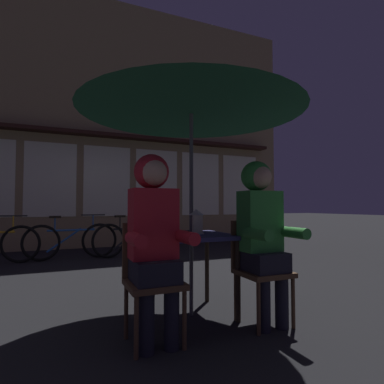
{
  "coord_description": "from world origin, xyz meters",
  "views": [
    {
      "loc": [
        -1.12,
        -2.66,
        1.0
      ],
      "look_at": [
        0.0,
        -0.02,
        1.13
      ],
      "focal_mm": 28.99,
      "sensor_mm": 36.0,
      "label": 1
    }
  ],
  "objects_px": {
    "patio_umbrella": "(191,94)",
    "book": "(182,232)",
    "person_left_hooded": "(154,227)",
    "cafe_table": "(191,245)",
    "bicycle_second": "(71,241)",
    "lantern": "(196,221)",
    "person_right_hooded": "(262,224)",
    "chair_left": "(152,274)",
    "chair_right": "(258,264)",
    "bicycle_third": "(133,238)"
  },
  "relations": [
    {
      "from": "patio_umbrella",
      "to": "book",
      "type": "height_order",
      "value": "patio_umbrella"
    },
    {
      "from": "patio_umbrella",
      "to": "book",
      "type": "xyz_separation_m",
      "value": [
        -0.05,
        0.09,
        -1.31
      ]
    },
    {
      "from": "person_left_hooded",
      "to": "book",
      "type": "xyz_separation_m",
      "value": [
        0.43,
        0.52,
        -0.09
      ]
    },
    {
      "from": "person_left_hooded",
      "to": "cafe_table",
      "type": "bearing_deg",
      "value": 41.57
    },
    {
      "from": "bicycle_second",
      "to": "book",
      "type": "relative_size",
      "value": 8.4
    },
    {
      "from": "book",
      "to": "lantern",
      "type": "bearing_deg",
      "value": -51.04
    },
    {
      "from": "person_right_hooded",
      "to": "chair_left",
      "type": "bearing_deg",
      "value": 176.61
    },
    {
      "from": "chair_left",
      "to": "person_right_hooded",
      "type": "xyz_separation_m",
      "value": [
        0.96,
        -0.06,
        0.36
      ]
    },
    {
      "from": "book",
      "to": "person_right_hooded",
      "type": "bearing_deg",
      "value": -48.44
    },
    {
      "from": "lantern",
      "to": "person_right_hooded",
      "type": "relative_size",
      "value": 0.17
    },
    {
      "from": "lantern",
      "to": "person_left_hooded",
      "type": "height_order",
      "value": "person_left_hooded"
    },
    {
      "from": "chair_left",
      "to": "chair_right",
      "type": "distance_m",
      "value": 0.96
    },
    {
      "from": "chair_right",
      "to": "chair_left",
      "type": "bearing_deg",
      "value": 180.0
    },
    {
      "from": "lantern",
      "to": "bicycle_second",
      "type": "height_order",
      "value": "lantern"
    },
    {
      "from": "cafe_table",
      "to": "chair_left",
      "type": "distance_m",
      "value": 0.62
    },
    {
      "from": "cafe_table",
      "to": "book",
      "type": "bearing_deg",
      "value": 120.53
    },
    {
      "from": "lantern",
      "to": "chair_left",
      "type": "xyz_separation_m",
      "value": [
        -0.52,
        -0.36,
        -0.37
      ]
    },
    {
      "from": "chair_right",
      "to": "book",
      "type": "distance_m",
      "value": 0.75
    },
    {
      "from": "patio_umbrella",
      "to": "person_left_hooded",
      "type": "distance_m",
      "value": 1.37
    },
    {
      "from": "lantern",
      "to": "chair_right",
      "type": "relative_size",
      "value": 0.27
    },
    {
      "from": "cafe_table",
      "to": "chair_right",
      "type": "distance_m",
      "value": 0.62
    },
    {
      "from": "bicycle_third",
      "to": "chair_right",
      "type": "bearing_deg",
      "value": -86.49
    },
    {
      "from": "lantern",
      "to": "bicycle_second",
      "type": "bearing_deg",
      "value": 105.04
    },
    {
      "from": "chair_right",
      "to": "bicycle_second",
      "type": "distance_m",
      "value": 4.21
    },
    {
      "from": "chair_right",
      "to": "bicycle_third",
      "type": "relative_size",
      "value": 0.52
    },
    {
      "from": "patio_umbrella",
      "to": "bicycle_second",
      "type": "xyz_separation_m",
      "value": [
        -0.93,
        3.6,
        -1.71
      ]
    },
    {
      "from": "person_left_hooded",
      "to": "bicycle_second",
      "type": "height_order",
      "value": "person_left_hooded"
    },
    {
      "from": "chair_left",
      "to": "person_left_hooded",
      "type": "relative_size",
      "value": 0.62
    },
    {
      "from": "lantern",
      "to": "person_left_hooded",
      "type": "bearing_deg",
      "value": -141.85
    },
    {
      "from": "bicycle_second",
      "to": "chair_right",
      "type": "bearing_deg",
      "value": -70.49
    },
    {
      "from": "patio_umbrella",
      "to": "lantern",
      "type": "xyz_separation_m",
      "value": [
        0.04,
        -0.01,
        -1.2
      ]
    },
    {
      "from": "person_right_hooded",
      "to": "bicycle_second",
      "type": "height_order",
      "value": "person_right_hooded"
    },
    {
      "from": "bicycle_third",
      "to": "book",
      "type": "relative_size",
      "value": 8.3
    },
    {
      "from": "chair_left",
      "to": "patio_umbrella",
      "type": "bearing_deg",
      "value": 37.55
    },
    {
      "from": "cafe_table",
      "to": "patio_umbrella",
      "type": "relative_size",
      "value": 0.32
    },
    {
      "from": "patio_umbrella",
      "to": "lantern",
      "type": "bearing_deg",
      "value": -16.88
    },
    {
      "from": "lantern",
      "to": "bicycle_second",
      "type": "relative_size",
      "value": 0.14
    },
    {
      "from": "person_right_hooded",
      "to": "chair_right",
      "type": "bearing_deg",
      "value": 90.0
    },
    {
      "from": "lantern",
      "to": "cafe_table",
      "type": "bearing_deg",
      "value": 163.12
    },
    {
      "from": "cafe_table",
      "to": "lantern",
      "type": "bearing_deg",
      "value": -16.88
    },
    {
      "from": "lantern",
      "to": "bicycle_third",
      "type": "distance_m",
      "value": 3.61
    },
    {
      "from": "chair_left",
      "to": "person_right_hooded",
      "type": "height_order",
      "value": "person_right_hooded"
    },
    {
      "from": "cafe_table",
      "to": "bicycle_third",
      "type": "bearing_deg",
      "value": 86.15
    },
    {
      "from": "lantern",
      "to": "person_left_hooded",
      "type": "relative_size",
      "value": 0.17
    },
    {
      "from": "lantern",
      "to": "book",
      "type": "bearing_deg",
      "value": 133.34
    },
    {
      "from": "person_right_hooded",
      "to": "book",
      "type": "relative_size",
      "value": 7.0
    },
    {
      "from": "chair_right",
      "to": "book",
      "type": "bearing_deg",
      "value": 139.27
    },
    {
      "from": "patio_umbrella",
      "to": "bicycle_second",
      "type": "height_order",
      "value": "patio_umbrella"
    },
    {
      "from": "lantern",
      "to": "chair_right",
      "type": "bearing_deg",
      "value": -39.23
    },
    {
      "from": "lantern",
      "to": "person_left_hooded",
      "type": "distance_m",
      "value": 0.67
    }
  ]
}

